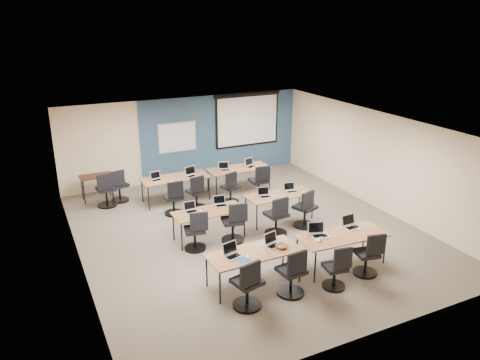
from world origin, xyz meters
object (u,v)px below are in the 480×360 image
task_chair_6 (277,219)px  task_chair_11 (259,184)px  task_chair_10 (231,190)px  laptop_8 (156,178)px  laptop_10 (225,168)px  task_chair_2 (337,271)px  spare_chair_b (106,193)px  training_table_front_right (342,237)px  task_chair_4 (196,234)px  laptop_3 (351,224)px  task_chair_3 (369,258)px  training_table_mid_left (209,213)px  whiteboard (177,137)px  laptop_4 (191,209)px  task_chair_8 (174,200)px  laptop_2 (318,233)px  laptop_11 (250,165)px  laptop_5 (220,203)px  task_chair_0 (248,288)px  training_table_front_left (254,254)px  laptop_9 (191,174)px  laptop_0 (232,253)px  projector_screen (247,117)px  training_table_back_left (175,179)px  laptop_7 (291,189)px  utility_table (96,179)px  laptop_1 (272,242)px  task_chair_7 (305,212)px  task_chair_5 (234,225)px  laptop_6 (265,194)px  task_chair_1 (292,276)px  training_table_mid_right (280,196)px  training_table_back_right (239,169)px  task_chair_9 (197,195)px

task_chair_6 → task_chair_11: (0.77, 2.37, 0.00)m
task_chair_10 → laptop_8: bearing=138.3°
laptop_10 → task_chair_2: bearing=-72.4°
spare_chair_b → laptop_8: bearing=-25.7°
training_table_front_right → task_chair_4: bearing=144.9°
task_chair_2 → training_table_front_right: bearing=56.0°
laptop_3 → task_chair_3: 0.91m
laptop_3 → laptop_8: bearing=118.4°
task_chair_4 → task_chair_10: task_chair_4 is taller
training_table_mid_left → laptop_3: (2.49, -2.19, 0.11)m
whiteboard → task_chair_3: 7.62m
laptop_4 → task_chair_8: (0.09, 1.58, -0.37)m
laptop_2 → task_chair_4: (-2.10, 1.82, -0.39)m
laptop_11 → laptop_5: bearing=-150.2°
task_chair_0 → training_table_front_left: bearing=42.3°
laptop_2 → laptop_9: laptop_2 is taller
laptop_3 → task_chair_3: laptop_3 is taller
task_chair_2 → task_chair_10: task_chair_10 is taller
laptop_0 → laptop_2: laptop_2 is taller
laptop_0 → laptop_8: (-0.09, 4.92, -0.01)m
projector_screen → training_table_mid_left: size_ratio=1.39×
training_table_back_left → laptop_9: (0.47, -0.08, 0.11)m
task_chair_3 → task_chair_4: task_chair_4 is taller
laptop_7 → training_table_mid_left: bearing=-165.7°
laptop_4 → utility_table: laptop_4 is taller
task_chair_8 → task_chair_10: (1.73, 0.10, -0.02)m
laptop_1 → utility_table: laptop_1 is taller
laptop_4 → laptop_9: 2.60m
task_chair_2 → task_chair_7: (1.02, 2.67, 0.04)m
task_chair_5 → task_chair_10: (0.95, 2.25, -0.03)m
training_table_back_left → laptop_6: bearing=-56.4°
whiteboard → task_chair_6: bearing=-79.9°
task_chair_3 → laptop_5: task_chair_3 is taller
laptop_0 → training_table_front_right: bearing=-17.2°
task_chair_0 → task_chair_2: (1.87, -0.17, -0.04)m
laptop_11 → utility_table: (-4.45, 1.15, -0.14)m
utility_table → task_chair_1: bearing=-70.2°
training_table_mid_right → training_table_back_right: 2.43m
training_table_back_left → task_chair_3: size_ratio=1.96×
whiteboard → training_table_mid_right: 4.43m
whiteboard → task_chair_2: whiteboard is taller
laptop_7 → task_chair_9: (-2.05, 1.62, -0.38)m
laptop_7 → laptop_11: size_ratio=0.90×
laptop_4 → laptop_6: 2.05m
task_chair_11 → task_chair_6: bearing=-102.9°
task_chair_5 → laptop_10: task_chair_5 is taller
task_chair_5 → laptop_10: bearing=81.4°
task_chair_7 → training_table_back_left: bearing=108.1°
task_chair_0 → laptop_11: bearing=49.9°
laptop_11 → laptop_7: bearing=-110.1°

